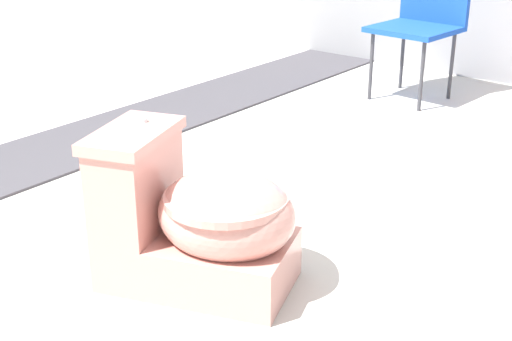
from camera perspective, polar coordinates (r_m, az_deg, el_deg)
ground_plane at (r=2.50m, az=-7.17°, el=-7.31°), size 14.00×14.00×0.00m
gravel_strip at (r=3.62m, az=-14.82°, el=1.82°), size 0.56×8.00×0.01m
toilet at (r=2.27m, az=-4.64°, el=-4.12°), size 0.72×0.56×0.52m
folding_chair_left at (r=4.38m, az=13.35°, el=12.32°), size 0.47×0.47×0.83m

